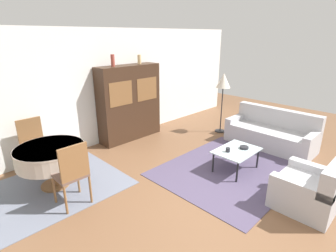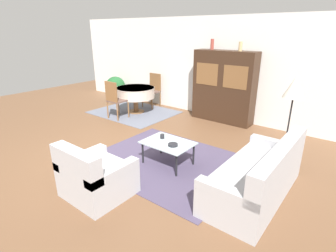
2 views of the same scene
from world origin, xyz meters
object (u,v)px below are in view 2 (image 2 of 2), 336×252
at_px(dining_chair_far, 153,88).
at_px(cup, 162,136).
at_px(vase_tall, 212,44).
at_px(vase_short, 240,46).
at_px(floor_lamp, 294,91).
at_px(bowl, 173,145).
at_px(coffee_table, 168,144).
at_px(dining_chair_near, 115,98).
at_px(potted_plant, 116,87).
at_px(dining_table, 135,93).
at_px(display_cabinet, 224,87).
at_px(couch, 258,177).
at_px(armchair, 95,177).

bearing_deg(dining_chair_far, cup, 133.88).
xyz_separation_m(vase_tall, vase_short, (0.77, 0.00, -0.02)).
height_order(floor_lamp, bowl, floor_lamp).
xyz_separation_m(coffee_table, vase_tall, (-0.80, 2.86, 1.60)).
height_order(dining_chair_near, potted_plant, dining_chair_near).
bearing_deg(vase_short, dining_table, -161.78).
bearing_deg(dining_chair_near, display_cabinet, 35.43).
bearing_deg(dining_chair_far, potted_plant, 6.61).
xyz_separation_m(couch, vase_tall, (-2.44, 2.81, 1.68)).
height_order(dining_chair_far, cup, dining_chair_far).
bearing_deg(bowl, potted_plant, 149.76).
height_order(armchair, bowl, armchair).
bearing_deg(dining_table, armchair, -53.32).
bearing_deg(display_cabinet, vase_tall, 179.87).
height_order(couch, coffee_table, couch).
relative_size(dining_chair_near, vase_tall, 3.92).
bearing_deg(cup, coffee_table, -21.53).
bearing_deg(armchair, dining_chair_near, 134.18).
relative_size(display_cabinet, potted_plant, 2.24).
relative_size(dining_chair_near, vase_short, 4.72).
distance_m(display_cabinet, bowl, 3.01).
xyz_separation_m(dining_chair_near, bowl, (2.92, -1.23, -0.14)).
bearing_deg(couch, coffee_table, 91.66).
bearing_deg(vase_tall, bowl, -71.88).
xyz_separation_m(couch, cup, (-1.84, 0.03, 0.17)).
height_order(armchair, potted_plant, armchair).
distance_m(cup, vase_tall, 3.22).
bearing_deg(potted_plant, couch, -22.76).
relative_size(dining_table, dining_chair_far, 1.08).
distance_m(floor_lamp, cup, 2.46).
xyz_separation_m(display_cabinet, cup, (0.19, -2.78, -0.45)).
height_order(display_cabinet, cup, display_cabinet).
height_order(display_cabinet, dining_table, display_cabinet).
height_order(coffee_table, display_cabinet, display_cabinet).
bearing_deg(dining_chair_far, armchair, 121.13).
height_order(dining_table, dining_chair_near, dining_chair_near).
height_order(display_cabinet, dining_chair_far, display_cabinet).
relative_size(armchair, coffee_table, 1.01).
relative_size(couch, armchair, 2.21).
relative_size(armchair, bowl, 5.25).
distance_m(cup, bowl, 0.38).
distance_m(dining_chair_near, floor_lamp, 4.47).
distance_m(display_cabinet, dining_chair_far, 2.40).
bearing_deg(dining_chair_near, coffee_table, -22.83).
bearing_deg(armchair, bowl, 73.75).
height_order(display_cabinet, floor_lamp, display_cabinet).
relative_size(coffee_table, potted_plant, 1.08).
bearing_deg(couch, display_cabinet, 35.88).
bearing_deg(display_cabinet, dining_table, -159.25).
bearing_deg(potted_plant, vase_tall, 4.73).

